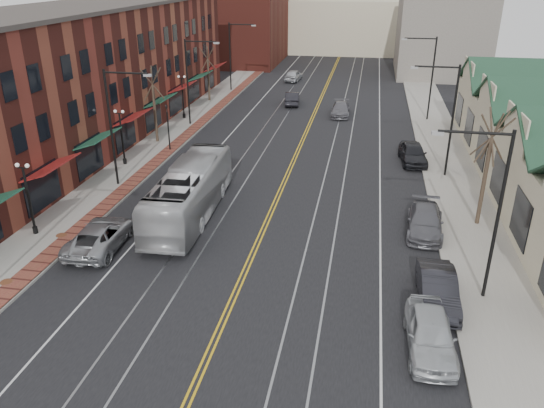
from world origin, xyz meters
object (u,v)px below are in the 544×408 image
at_px(parked_suv, 100,236).
at_px(parked_car_a, 430,333).
at_px(parked_car_d, 413,153).
at_px(transit_bus, 190,192).
at_px(parked_car_c, 425,221).
at_px(parked_car_b, 438,289).

relative_size(parked_suv, parked_car_a, 1.16).
xyz_separation_m(parked_suv, parked_car_d, (17.66, 17.40, 0.05)).
relative_size(transit_bus, parked_car_d, 2.47).
relative_size(parked_car_c, parked_car_d, 1.05).
bearing_deg(parked_car_b, parked_car_a, -101.46).
relative_size(parked_car_a, parked_car_c, 0.94).
height_order(transit_bus, parked_car_b, transit_bus).
bearing_deg(parked_car_a, parked_car_b, 78.19).
distance_m(parked_car_a, parked_car_b, 3.47).
relative_size(parked_car_a, parked_car_d, 0.99).
bearing_deg(transit_bus, parked_car_c, 179.19).
bearing_deg(parked_car_c, parked_car_b, -86.03).
bearing_deg(parked_suv, parked_car_c, -166.54).
bearing_deg(parked_car_d, parked_car_b, -95.52).
bearing_deg(parked_car_b, transit_bus, 152.33).
height_order(parked_suv, parked_car_c, parked_suv).
xyz_separation_m(parked_car_a, parked_car_d, (0.61, 22.93, 0.01)).
height_order(transit_bus, parked_car_a, transit_bus).
distance_m(parked_suv, parked_car_a, 17.93).
bearing_deg(transit_bus, parked_car_b, 151.72).
bearing_deg(parked_car_c, parked_suv, -159.78).
bearing_deg(parked_car_d, parked_car_c, -95.52).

